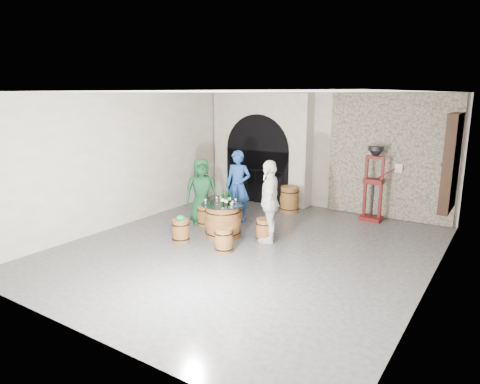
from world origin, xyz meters
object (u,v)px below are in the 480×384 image
Objects in this scene: wine_bottle_left at (223,198)px; corking_press at (374,178)px; barrel_stool_left at (205,215)px; side_barrel at (289,199)px; barrel_stool_near_left at (181,231)px; barrel_stool_near_right at (224,240)px; barrel_table at (223,220)px; wine_bottle_center at (226,200)px; person_green at (202,191)px; barrel_stool_right at (265,230)px; wine_bottle_right at (229,197)px; person_blue at (238,186)px; person_white at (270,201)px; barrel_stool_far at (235,214)px.

wine_bottle_left is 3.99m from corking_press.
barrel_stool_left is 2.53m from side_barrel.
barrel_stool_near_left is 1.54× the size of wine_bottle_left.
barrel_table is at bearing 126.48° from barrel_stool_near_right.
wine_bottle_center is (1.02, -0.53, 0.65)m from barrel_stool_left.
barrel_table is at bearing -76.20° from person_green.
barrel_stool_left and barrel_stool_right have the same top height.
barrel_stool_near_left is 1.16m from wine_bottle_left.
corking_press is at bearing 52.46° from wine_bottle_left.
corking_press reaches higher than barrel_table.
wine_bottle_center is (1.17, -0.61, 0.07)m from person_green.
wine_bottle_right reaches higher than barrel_stool_near_right.
barrel_stool_right is at bearing -56.70° from person_green.
barrel_stool_near_left is 0.28× the size of person_blue.
barrel_stool_near_right is 0.70× the size of side_barrel.
person_blue is at bearing -2.21° from person_green.
barrel_stool_left is 1.82m from barrel_stool_right.
barrel_stool_right is at bearing -75.69° from side_barrel.
barrel_table is 0.55× the size of person_blue.
barrel_stool_left is 1.90m from barrel_stool_near_right.
person_blue reaches higher than barrel_stool_left.
person_white is 3.18m from corking_press.
wine_bottle_center is at bearing -76.08° from person_green.
barrel_stool_far is 1.00× the size of barrel_stool_near_right.
barrel_stool_left is 0.70× the size of side_barrel.
barrel_table reaches higher than barrel_stool_left.
barrel_stool_left and barrel_stool_far have the same top height.
person_blue reaches higher than wine_bottle_left.
wine_bottle_left is at bearing -107.34° from wine_bottle_right.
barrel_stool_left is at bearing 139.48° from barrel_stool_near_right.
corking_press reaches higher than person_blue.
barrel_stool_near_right is at bearing -62.91° from barrel_stool_far.
person_green is 0.93m from person_blue.
corking_press is (1.50, 2.88, 0.86)m from barrel_stool_right.
barrel_stool_near_left is 1.21m from wine_bottle_center.
person_blue is at bearing 113.45° from wine_bottle_right.
side_barrel is (0.32, 2.69, -0.03)m from barrel_table.
barrel_table reaches higher than side_barrel.
person_blue is at bearing -115.37° from side_barrel.
wine_bottle_right is (1.09, -0.38, 0.07)m from person_green.
barrel_stool_near_right is 1.00× the size of barrel_stool_near_left.
wine_bottle_left is at bearing -76.88° from person_green.
barrel_stool_near_right is 1.33m from person_white.
side_barrel is (0.17, 2.76, -0.54)m from wine_bottle_center.
wine_bottle_left reaches higher than barrel_stool_right.
barrel_stool_right is 1.09m from wine_bottle_right.
corking_press is (2.43, 3.16, 0.21)m from wine_bottle_left.
wine_bottle_right is (-0.08, 0.23, 0.00)m from wine_bottle_center.
corking_press is (1.86, 3.92, 0.86)m from barrel_stool_near_right.
barrel_stool_near_left is 3.59m from side_barrel.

